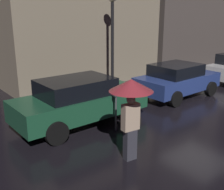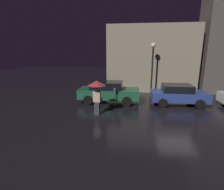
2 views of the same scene
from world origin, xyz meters
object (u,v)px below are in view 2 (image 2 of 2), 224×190
at_px(pedestrian_with_umbrella, 97,88).
at_px(street_lamp_near, 153,59).
at_px(parking_meter, 114,95).
at_px(parked_car_blue, 178,94).
at_px(parked_car_green, 108,91).

height_order(pedestrian_with_umbrella, street_lamp_near, street_lamp_near).
distance_m(pedestrian_with_umbrella, parking_meter, 2.04).
bearing_deg(parked_car_blue, parking_meter, -165.71).
xyz_separation_m(parking_meter, street_lamp_near, (2.77, 3.68, 2.28)).
bearing_deg(parked_car_blue, parked_car_green, 179.78).
height_order(parked_car_green, pedestrian_with_umbrella, pedestrian_with_umbrella).
distance_m(parked_car_blue, pedestrian_with_umbrella, 6.16).
xyz_separation_m(parked_car_blue, pedestrian_with_umbrella, (-5.36, -2.90, 0.91)).
distance_m(parking_meter, street_lamp_near, 5.14).
relative_size(parking_meter, street_lamp_near, 0.30).
distance_m(parked_car_green, parking_meter, 1.31).
bearing_deg(pedestrian_with_umbrella, parked_car_blue, -145.24).
xyz_separation_m(parked_car_green, parked_car_blue, (5.10, 0.09, -0.06)).
height_order(parking_meter, street_lamp_near, street_lamp_near).
relative_size(parked_car_green, street_lamp_near, 1.01).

